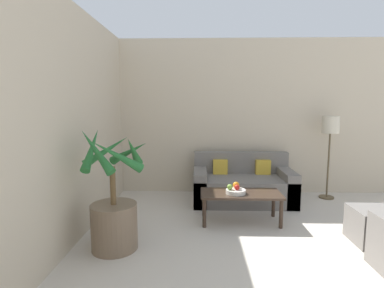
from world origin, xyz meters
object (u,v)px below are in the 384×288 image
(sofa_loveseat, at_px, (243,185))
(floor_lamp, at_px, (330,131))
(coffee_table, at_px, (241,197))
(potted_palm, at_px, (114,210))
(fruit_bowl, at_px, (236,192))
(orange_fruit, at_px, (236,185))
(ottoman, at_px, (378,226))
(apple_red, at_px, (237,187))
(apple_green, at_px, (230,187))

(sofa_loveseat, distance_m, floor_lamp, 1.70)
(coffee_table, bearing_deg, potted_palm, -151.61)
(fruit_bowl, distance_m, orange_fruit, 0.10)
(ottoman, bearing_deg, orange_fruit, 158.46)
(apple_red, bearing_deg, potted_palm, -152.58)
(potted_palm, xyz_separation_m, apple_green, (1.32, 0.74, 0.06))
(potted_palm, relative_size, apple_green, 18.05)
(apple_red, bearing_deg, fruit_bowl, 125.16)
(coffee_table, distance_m, apple_green, 0.22)
(apple_red, bearing_deg, orange_fruit, 91.77)
(floor_lamp, bearing_deg, fruit_bowl, -146.08)
(sofa_loveseat, bearing_deg, fruit_bowl, -103.70)
(floor_lamp, bearing_deg, sofa_loveseat, -171.81)
(floor_lamp, height_order, ottoman, floor_lamp)
(fruit_bowl, relative_size, apple_red, 3.69)
(fruit_bowl, bearing_deg, floor_lamp, 33.92)
(apple_green, bearing_deg, coffee_table, 19.93)
(apple_green, bearing_deg, floor_lamp, 32.96)
(sofa_loveseat, xyz_separation_m, coffee_table, (-0.15, -0.87, 0.08))
(coffee_table, bearing_deg, apple_green, -160.07)
(potted_palm, height_order, apple_green, potted_palm)
(sofa_loveseat, relative_size, fruit_bowl, 6.07)
(floor_lamp, relative_size, orange_fruit, 16.12)
(sofa_loveseat, xyz_separation_m, apple_red, (-0.21, -0.94, 0.23))
(orange_fruit, xyz_separation_m, ottoman, (1.54, -0.61, -0.30))
(apple_green, xyz_separation_m, ottoman, (1.63, -0.53, -0.30))
(fruit_bowl, bearing_deg, apple_red, -54.84)
(sofa_loveseat, height_order, apple_red, sofa_loveseat)
(ottoman, bearing_deg, apple_red, 161.34)
(coffee_table, xyz_separation_m, orange_fruit, (-0.06, 0.03, 0.15))
(fruit_bowl, height_order, apple_red, apple_red)
(sofa_loveseat, height_order, coffee_table, sofa_loveseat)
(floor_lamp, bearing_deg, apple_green, -147.04)
(floor_lamp, relative_size, fruit_bowl, 5.29)
(potted_palm, bearing_deg, floor_lamp, 31.42)
(apple_red, relative_size, ottoman, 0.13)
(potted_palm, height_order, coffee_table, potted_palm)
(floor_lamp, xyz_separation_m, coffee_table, (-1.60, -1.08, -0.79))
(sofa_loveseat, bearing_deg, orange_fruit, -104.12)
(floor_lamp, height_order, apple_red, floor_lamp)
(sofa_loveseat, distance_m, coffee_table, 0.89)
(potted_palm, height_order, apple_red, potted_palm)
(sofa_loveseat, bearing_deg, apple_red, -102.66)
(apple_red, xyz_separation_m, orange_fruit, (-0.00, 0.09, 0.01))
(sofa_loveseat, relative_size, orange_fruit, 18.50)
(fruit_bowl, xyz_separation_m, apple_red, (0.01, -0.02, 0.06))
(fruit_bowl, relative_size, apple_green, 3.51)
(coffee_table, height_order, orange_fruit, orange_fruit)
(apple_green, distance_m, orange_fruit, 0.12)
(potted_palm, bearing_deg, ottoman, 4.16)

